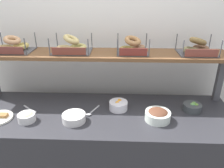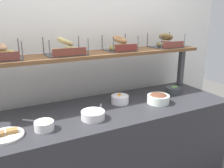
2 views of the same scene
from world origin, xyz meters
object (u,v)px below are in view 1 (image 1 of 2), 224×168
(bowl_cream_cheese, at_px, (74,117))
(bagel_basket_plain, at_px, (72,47))
(bowl_veggie_mix, at_px, (192,107))
(bowl_fruit_salad, at_px, (118,105))
(bowl_chocolate_spread, at_px, (158,115))
(bagel_basket_everything, at_px, (132,47))
(bagel_basket_sesame, at_px, (13,46))
(bowl_scallion_spread, at_px, (27,117))
(serving_spoon_near_plate, at_px, (31,110))
(bagel_basket_poppy, at_px, (197,48))
(serving_spoon_by_edge, at_px, (91,112))

(bowl_cream_cheese, xyz_separation_m, bagel_basket_plain, (-0.07, 0.40, 0.44))
(bowl_veggie_mix, distance_m, bagel_basket_plain, 1.13)
(bowl_cream_cheese, distance_m, bowl_fruit_salad, 0.39)
(bowl_chocolate_spread, bearing_deg, bagel_basket_everything, 118.33)
(bowl_veggie_mix, bearing_deg, bagel_basket_plain, 168.62)
(bagel_basket_sesame, height_order, bagel_basket_plain, bagel_basket_plain)
(bowl_chocolate_spread, relative_size, bowl_fruit_salad, 1.27)
(bowl_scallion_spread, bearing_deg, bagel_basket_sesame, 117.37)
(bowl_veggie_mix, height_order, serving_spoon_near_plate, bowl_veggie_mix)
(serving_spoon_near_plate, bearing_deg, bagel_basket_plain, 40.68)
(bagel_basket_plain, bearing_deg, bagel_basket_everything, 0.20)
(bowl_chocolate_spread, relative_size, bagel_basket_poppy, 0.65)
(serving_spoon_by_edge, bearing_deg, bowl_scallion_spread, -164.38)
(bowl_fruit_salad, bearing_deg, bagel_basket_poppy, 17.56)
(bowl_scallion_spread, bearing_deg, bowl_veggie_mix, 9.01)
(bowl_veggie_mix, distance_m, bowl_chocolate_spread, 0.35)
(bowl_veggie_mix, height_order, bowl_fruit_salad, bowl_fruit_salad)
(bowl_cream_cheese, bearing_deg, bowl_scallion_spread, -178.19)
(bowl_veggie_mix, xyz_separation_m, bagel_basket_everything, (-0.50, 0.21, 0.44))
(bowl_fruit_salad, height_order, bagel_basket_sesame, bagel_basket_sesame)
(bagel_basket_sesame, relative_size, bagel_basket_plain, 1.00)
(bagel_basket_everything, xyz_separation_m, bagel_basket_poppy, (0.53, -0.01, -0.00))
(bowl_cream_cheese, xyz_separation_m, bowl_chocolate_spread, (0.64, 0.04, 0.01))
(bowl_scallion_spread, relative_size, bagel_basket_sesame, 0.41)
(bowl_scallion_spread, relative_size, bagel_basket_poppy, 0.44)
(bowl_fruit_salad, distance_m, bagel_basket_plain, 0.63)
(serving_spoon_near_plate, distance_m, bagel_basket_poppy, 1.46)
(bowl_veggie_mix, bearing_deg, serving_spoon_near_plate, -177.18)
(bowl_scallion_spread, xyz_separation_m, bagel_basket_plain, (0.29, 0.41, 0.44))
(bagel_basket_plain, bearing_deg, bagel_basket_poppy, -0.44)
(bowl_scallion_spread, bearing_deg, bagel_basket_poppy, 16.84)
(bowl_scallion_spread, distance_m, bowl_fruit_salad, 0.73)
(bowl_veggie_mix, distance_m, bagel_basket_everything, 0.70)
(bowl_fruit_salad, xyz_separation_m, bagel_basket_everything, (0.11, 0.21, 0.44))
(bowl_cream_cheese, relative_size, bagel_basket_sesame, 0.56)
(bagel_basket_plain, xyz_separation_m, bagel_basket_everything, (0.51, 0.00, -0.00))
(serving_spoon_near_plate, relative_size, bagel_basket_sesame, 0.46)
(bowl_scallion_spread, height_order, bagel_basket_sesame, bagel_basket_sesame)
(bowl_veggie_mix, distance_m, bagel_basket_sesame, 1.60)
(serving_spoon_near_plate, height_order, bagel_basket_sesame, bagel_basket_sesame)
(bowl_veggie_mix, bearing_deg, bowl_cream_cheese, -168.31)
(bowl_cream_cheese, height_order, bowl_chocolate_spread, bowl_chocolate_spread)
(bowl_cream_cheese, distance_m, bagel_basket_everything, 0.74)
(bowl_scallion_spread, distance_m, bagel_basket_plain, 0.67)
(bowl_scallion_spread, bearing_deg, bowl_cream_cheese, 1.81)
(bowl_cream_cheese, height_order, bagel_basket_poppy, bagel_basket_poppy)
(serving_spoon_near_plate, relative_size, bagel_basket_everything, 0.58)
(bagel_basket_sesame, xyz_separation_m, bagel_basket_plain, (0.51, -0.00, 0.00))
(bowl_chocolate_spread, bearing_deg, bowl_scallion_spread, -176.97)
(bowl_veggie_mix, height_order, bagel_basket_everything, bagel_basket_everything)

